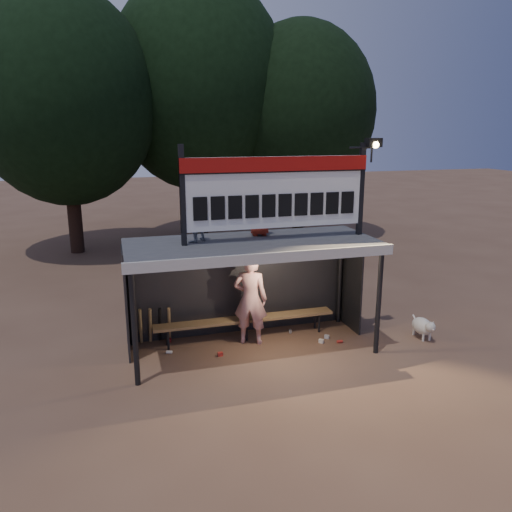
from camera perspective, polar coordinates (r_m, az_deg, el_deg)
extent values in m
plane|color=brown|center=(10.68, -0.44, -10.52)|extent=(80.00, 80.00, 0.00)
imported|color=white|center=(10.60, -0.65, -4.95)|extent=(0.85, 0.72, 1.98)
imported|color=gray|center=(9.86, -7.16, 4.46)|extent=(0.61, 0.58, 1.00)
imported|color=maroon|center=(10.38, 0.40, 5.17)|extent=(0.52, 0.35, 1.03)
cube|color=#3C3C3F|center=(9.95, -0.47, 1.38)|extent=(5.00, 2.00, 0.12)
cube|color=silver|center=(9.01, 1.28, -0.26)|extent=(5.10, 0.06, 0.20)
cylinder|color=black|center=(9.09, -13.73, -7.98)|extent=(0.10, 0.10, 2.20)
cylinder|color=black|center=(10.38, 13.85, -5.16)|extent=(0.10, 0.10, 2.20)
cylinder|color=black|center=(10.78, -14.20, -4.44)|extent=(0.10, 0.10, 2.20)
cylinder|color=black|center=(11.89, 9.57, -2.44)|extent=(0.10, 0.10, 2.20)
cube|color=black|center=(11.19, -1.84, -3.31)|extent=(5.00, 0.04, 2.20)
cube|color=black|center=(10.40, -14.66, -5.17)|extent=(0.04, 1.00, 2.20)
cube|color=black|center=(11.59, 10.86, -2.94)|extent=(0.04, 1.00, 2.20)
cylinder|color=black|center=(10.91, -1.88, 1.95)|extent=(5.00, 0.06, 0.06)
cube|color=black|center=(9.50, -8.40, 6.81)|extent=(0.10, 0.10, 1.90)
cube|color=black|center=(10.64, 11.90, 7.45)|extent=(0.10, 0.10, 1.90)
cube|color=white|center=(9.92, 2.33, 7.26)|extent=(3.80, 0.08, 1.40)
cube|color=#A5100B|center=(9.82, 2.45, 10.47)|extent=(3.80, 0.04, 0.28)
cube|color=black|center=(9.82, 2.45, 9.59)|extent=(3.80, 0.02, 0.03)
cube|color=black|center=(9.53, -6.39, 5.38)|extent=(0.27, 0.03, 0.45)
cube|color=black|center=(9.60, -4.38, 5.49)|extent=(0.27, 0.03, 0.45)
cube|color=black|center=(9.67, -2.40, 5.58)|extent=(0.27, 0.03, 0.45)
cube|color=black|center=(9.76, -0.45, 5.67)|extent=(0.27, 0.03, 0.45)
cube|color=black|center=(9.85, 1.46, 5.75)|extent=(0.27, 0.03, 0.45)
cube|color=black|center=(9.96, 3.34, 5.82)|extent=(0.27, 0.03, 0.45)
cube|color=black|center=(10.08, 5.17, 5.89)|extent=(0.27, 0.03, 0.45)
cube|color=black|center=(10.20, 6.96, 5.95)|extent=(0.27, 0.03, 0.45)
cube|color=black|center=(10.34, 8.71, 6.00)|extent=(0.27, 0.03, 0.45)
cube|color=black|center=(10.49, 10.40, 6.04)|extent=(0.27, 0.03, 0.45)
cylinder|color=black|center=(10.56, 11.90, 12.03)|extent=(0.50, 0.04, 0.04)
cylinder|color=black|center=(10.68, 13.06, 11.18)|extent=(0.04, 0.04, 0.30)
cube|color=black|center=(10.63, 13.27, 12.51)|extent=(0.30, 0.22, 0.18)
sphere|color=#FFD88C|center=(10.55, 13.50, 12.27)|extent=(0.14, 0.14, 0.14)
cube|color=olive|center=(10.99, -1.23, -7.23)|extent=(4.00, 0.35, 0.06)
cylinder|color=black|center=(10.69, -10.01, -9.40)|extent=(0.05, 0.05, 0.45)
cylinder|color=black|center=(10.91, -10.15, -8.90)|extent=(0.05, 0.05, 0.45)
cylinder|color=black|center=(10.97, -1.06, -8.54)|extent=(0.05, 0.05, 0.45)
cylinder|color=black|center=(11.19, -1.38, -8.08)|extent=(0.05, 0.05, 0.45)
cylinder|color=black|center=(11.50, 7.22, -7.56)|extent=(0.05, 0.05, 0.45)
cylinder|color=black|center=(11.70, 6.76, -7.15)|extent=(0.05, 0.05, 0.45)
cylinder|color=black|center=(19.56, -20.13, 5.76)|extent=(0.50, 0.50, 3.74)
ellipsoid|color=black|center=(19.41, -21.09, 16.47)|extent=(6.46, 6.46, 7.48)
cylinder|color=black|center=(21.28, -6.29, 7.76)|extent=(0.50, 0.50, 4.18)
ellipsoid|color=black|center=(21.22, -6.61, 18.79)|extent=(7.22, 7.22, 8.36)
cylinder|color=black|center=(21.42, 4.88, 6.95)|extent=(0.50, 0.50, 3.52)
ellipsoid|color=black|center=(21.26, 5.08, 16.18)|extent=(6.08, 6.08, 7.04)
ellipsoid|color=beige|center=(11.69, 18.46, -7.61)|extent=(0.36, 0.58, 0.36)
sphere|color=beige|center=(11.45, 19.29, -7.66)|extent=(0.22, 0.22, 0.22)
cone|color=beige|center=(11.38, 19.57, -7.93)|extent=(0.10, 0.10, 0.10)
cone|color=beige|center=(11.37, 19.18, -7.27)|extent=(0.06, 0.06, 0.07)
cone|color=beige|center=(11.42, 19.59, -7.20)|extent=(0.06, 0.06, 0.07)
cylinder|color=beige|center=(11.58, 18.57, -8.79)|extent=(0.05, 0.05, 0.18)
cylinder|color=white|center=(11.66, 19.22, -8.67)|extent=(0.05, 0.05, 0.18)
cylinder|color=silver|center=(11.85, 17.58, -8.17)|extent=(0.05, 0.05, 0.18)
cylinder|color=beige|center=(11.93, 18.23, -8.06)|extent=(0.05, 0.05, 0.18)
cylinder|color=white|center=(11.89, 17.68, -6.80)|extent=(0.04, 0.16, 0.14)
cylinder|color=olive|center=(10.94, -13.04, -7.83)|extent=(0.07, 0.27, 0.84)
cylinder|color=olive|center=(10.95, -11.99, -7.75)|extent=(0.08, 0.30, 0.83)
cylinder|color=black|center=(10.96, -10.94, -7.67)|extent=(0.07, 0.33, 0.83)
cylinder|color=#9D7949|center=(10.98, -9.90, -7.59)|extent=(0.09, 0.35, 0.82)
cube|color=red|center=(10.36, -4.10, -11.13)|extent=(0.10, 0.08, 0.08)
cylinder|color=#A8A8AD|center=(11.46, 3.93, -8.57)|extent=(0.10, 0.13, 0.07)
cube|color=silver|center=(11.02, 7.47, -9.61)|extent=(0.12, 0.12, 0.08)
cylinder|color=red|center=(11.07, 9.55, -9.61)|extent=(0.12, 0.07, 0.07)
cube|color=#ACACB0|center=(11.25, 8.09, -9.12)|extent=(0.12, 0.12, 0.08)
cylinder|color=silver|center=(10.59, -9.88, -10.77)|extent=(0.13, 0.10, 0.07)
cube|color=#A21B1C|center=(11.14, -9.92, -9.44)|extent=(0.11, 0.09, 0.08)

